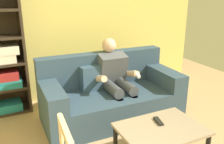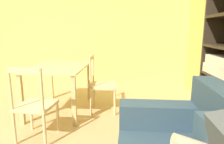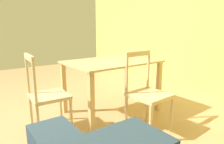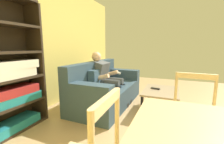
# 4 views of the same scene
# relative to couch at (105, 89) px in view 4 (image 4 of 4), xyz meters

# --- Properties ---
(wall_back) EXTENTS (6.18, 0.12, 2.60)m
(wall_back) POSITION_rel_couch_xyz_m (-0.88, 1.05, 0.97)
(wall_back) COLOR #DBC660
(wall_back) RESTS_ON ground_plane
(couch) EXTENTS (1.95, 0.95, 0.90)m
(couch) POSITION_rel_couch_xyz_m (0.00, 0.00, 0.00)
(couch) COLOR #2D4251
(couch) RESTS_ON ground_plane
(person_lounging) EXTENTS (0.60, 0.89, 1.11)m
(person_lounging) POSITION_rel_couch_xyz_m (0.10, 0.02, 0.25)
(person_lounging) COLOR #4C5156
(person_lounging) RESTS_ON ground_plane
(coffee_table) EXTENTS (0.88, 0.64, 0.41)m
(coffee_table) POSITION_rel_couch_xyz_m (0.06, -1.15, 0.03)
(coffee_table) COLOR gray
(coffee_table) RESTS_ON ground_plane
(tv_remote) EXTENTS (0.08, 0.18, 0.02)m
(tv_remote) POSITION_rel_couch_xyz_m (0.10, -1.04, 0.09)
(tv_remote) COLOR black
(tv_remote) RESTS_ON coffee_table
(bookshelf) EXTENTS (0.92, 0.36, 1.92)m
(bookshelf) POSITION_rel_couch_xyz_m (-1.47, 0.81, 0.47)
(bookshelf) COLOR #2D2319
(bookshelf) RESTS_ON ground_plane
(dining_chair_facing_couch) EXTENTS (0.45, 0.45, 0.94)m
(dining_chair_facing_couch) POSITION_rel_couch_xyz_m (-1.22, -1.57, 0.12)
(dining_chair_facing_couch) COLOR #D1B27F
(dining_chair_facing_couch) RESTS_ON ground_plane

